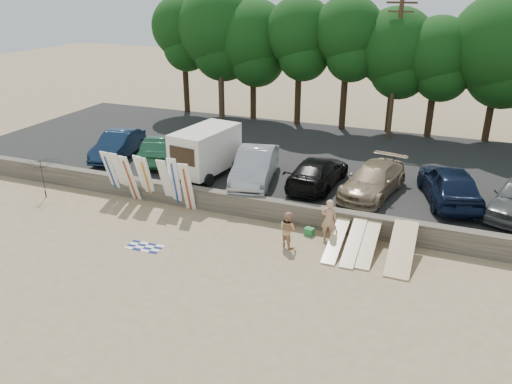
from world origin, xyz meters
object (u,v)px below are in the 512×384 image
car_0 (118,145)px  beach_umbrella (42,178)px  car_1 (162,148)px  car_4 (373,180)px  beachgoer_b (288,229)px  box_trailer (206,149)px  car_2 (255,166)px  car_5 (449,184)px  cooler (309,231)px  car_3 (318,172)px  beachgoer_a (329,220)px

car_0 → beach_umbrella: (-1.04, -4.92, -0.44)m
car_1 → car_4: size_ratio=0.91×
car_0 → beachgoer_b: car_0 is taller
car_0 → beachgoer_b: bearing=-35.0°
box_trailer → car_2: size_ratio=0.82×
car_5 → cooler: car_5 is taller
box_trailer → car_0: 6.12m
car_1 → car_2: size_ratio=0.88×
cooler → car_4: bearing=76.8°
car_1 → beach_umbrella: (-3.77, -5.28, -0.42)m
car_2 → car_4: bearing=-6.3°
car_3 → beach_umbrella: car_3 is taller
car_3 → beach_umbrella: 13.81m
box_trailer → car_1: bearing=170.2°
car_2 → car_3: size_ratio=1.03×
car_2 → car_3: bearing=0.0°
beachgoer_a → car_4: bearing=-107.5°
car_2 → box_trailer: bearing=169.2°
beachgoer_b → cooler: bearing=-84.5°
car_1 → beachgoer_a: (10.75, -4.51, -0.52)m
car_1 → car_4: 11.88m
beachgoer_b → car_3: bearing=-59.1°
car_2 → car_5: 9.26m
car_1 → beachgoer_a: size_ratio=2.43×
car_0 → beachgoer_a: (13.49, -4.15, -0.53)m
car_3 → cooler: (0.75, -3.97, -1.26)m
car_2 → cooler: bearing=-52.5°
car_4 → car_0: bearing=-169.3°
beachgoer_b → car_5: bearing=-107.8°
car_5 → beachgoer_a: car_5 is taller
box_trailer → car_4: size_ratio=0.84×
cooler → beach_umbrella: 13.72m
car_4 → car_5: bearing=18.0°
cooler → car_0: bearing=176.2°
car_0 → beach_umbrella: 5.04m
beachgoer_a → cooler: size_ratio=4.89×
beachgoer_b → car_1: bearing=-2.4°
car_0 → car_4: size_ratio=0.92×
car_2 → beachgoer_a: bearing=-48.0°
box_trailer → car_2: (2.73, 0.04, -0.56)m
box_trailer → car_0: size_ratio=0.91×
cooler → car_2: bearing=153.0°
car_0 → cooler: (12.63, -4.01, -1.30)m
box_trailer → car_0: box_trailer is taller
box_trailer → beach_umbrella: box_trailer is taller
car_2 → beachgoer_a: (4.71, -3.47, -0.61)m
car_4 → beachgoer_b: 5.81m
car_0 → car_2: 8.80m
car_1 → beachgoer_b: 10.94m
box_trailer → beachgoer_b: size_ratio=2.68×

